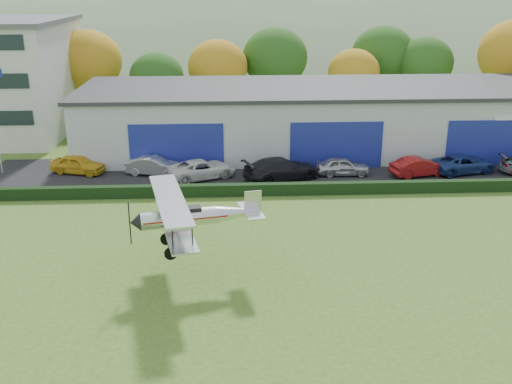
{
  "coord_description": "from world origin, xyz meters",
  "views": [
    {
      "loc": [
        -3.36,
        -20.8,
        13.37
      ],
      "look_at": [
        -1.75,
        9.28,
        2.68
      ],
      "focal_mm": 41.4,
      "sensor_mm": 36.0,
      "label": 1
    }
  ],
  "objects_px": {
    "car_2": "(202,169)",
    "biplane": "(191,215)",
    "car_5": "(419,167)",
    "car_3": "(281,169)",
    "hangar": "(324,117)",
    "car_1": "(154,166)",
    "car_6": "(463,164)",
    "car_4": "(343,166)",
    "car_0": "(78,164)"
  },
  "relations": [
    {
      "from": "car_1",
      "to": "car_6",
      "type": "relative_size",
      "value": 0.84
    },
    {
      "from": "car_2",
      "to": "car_5",
      "type": "height_order",
      "value": "car_5"
    },
    {
      "from": "car_6",
      "to": "biplane",
      "type": "height_order",
      "value": "biplane"
    },
    {
      "from": "car_1",
      "to": "hangar",
      "type": "bearing_deg",
      "value": -49.92
    },
    {
      "from": "car_2",
      "to": "biplane",
      "type": "xyz_separation_m",
      "value": [
        0.05,
        -15.2,
        2.47
      ]
    },
    {
      "from": "car_4",
      "to": "car_6",
      "type": "height_order",
      "value": "car_6"
    },
    {
      "from": "hangar",
      "to": "car_4",
      "type": "distance_m",
      "value": 8.07
    },
    {
      "from": "hangar",
      "to": "biplane",
      "type": "relative_size",
      "value": 5.67
    },
    {
      "from": "car_1",
      "to": "car_6",
      "type": "height_order",
      "value": "car_6"
    },
    {
      "from": "car_6",
      "to": "biplane",
      "type": "bearing_deg",
      "value": 115.16
    },
    {
      "from": "car_5",
      "to": "biplane",
      "type": "xyz_separation_m",
      "value": [
        -15.75,
        -14.9,
        2.46
      ]
    },
    {
      "from": "car_6",
      "to": "car_4",
      "type": "bearing_deg",
      "value": 76.93
    },
    {
      "from": "car_4",
      "to": "car_0",
      "type": "bearing_deg",
      "value": 86.8
    },
    {
      "from": "car_6",
      "to": "car_1",
      "type": "bearing_deg",
      "value": 74.54
    },
    {
      "from": "biplane",
      "to": "car_5",
      "type": "bearing_deg",
      "value": 31.65
    },
    {
      "from": "car_4",
      "to": "car_2",
      "type": "bearing_deg",
      "value": 92.24
    },
    {
      "from": "car_1",
      "to": "car_4",
      "type": "bearing_deg",
      "value": -80.51
    },
    {
      "from": "car_2",
      "to": "car_4",
      "type": "height_order",
      "value": "car_2"
    },
    {
      "from": "car_1",
      "to": "car_4",
      "type": "distance_m",
      "value": 13.89
    },
    {
      "from": "car_0",
      "to": "car_6",
      "type": "bearing_deg",
      "value": -75.59
    },
    {
      "from": "car_6",
      "to": "car_2",
      "type": "bearing_deg",
      "value": 77.27
    },
    {
      "from": "car_1",
      "to": "car_2",
      "type": "height_order",
      "value": "car_2"
    },
    {
      "from": "car_4",
      "to": "biplane",
      "type": "relative_size",
      "value": 0.54
    },
    {
      "from": "car_4",
      "to": "hangar",
      "type": "bearing_deg",
      "value": 2.61
    },
    {
      "from": "hangar",
      "to": "car_5",
      "type": "distance_m",
      "value": 10.3
    },
    {
      "from": "hangar",
      "to": "car_3",
      "type": "height_order",
      "value": "hangar"
    },
    {
      "from": "car_1",
      "to": "car_3",
      "type": "xyz_separation_m",
      "value": [
        9.24,
        -1.64,
        0.13
      ]
    },
    {
      "from": "car_2",
      "to": "car_4",
      "type": "xyz_separation_m",
      "value": [
        10.29,
        0.22,
        -0.02
      ]
    },
    {
      "from": "hangar",
      "to": "car_0",
      "type": "relative_size",
      "value": 10.09
    },
    {
      "from": "car_0",
      "to": "hangar",
      "type": "bearing_deg",
      "value": -54.55
    },
    {
      "from": "car_0",
      "to": "car_1",
      "type": "bearing_deg",
      "value": -79.2
    },
    {
      "from": "car_4",
      "to": "car_5",
      "type": "height_order",
      "value": "car_5"
    },
    {
      "from": "car_1",
      "to": "car_3",
      "type": "relative_size",
      "value": 0.74
    },
    {
      "from": "hangar",
      "to": "car_5",
      "type": "xyz_separation_m",
      "value": [
        5.72,
        -8.35,
        -1.91
      ]
    },
    {
      "from": "car_6",
      "to": "car_0",
      "type": "bearing_deg",
      "value": 73.64
    },
    {
      "from": "hangar",
      "to": "car_0",
      "type": "xyz_separation_m",
      "value": [
        -19.29,
        -6.39,
        -1.92
      ]
    },
    {
      "from": "car_2",
      "to": "car_6",
      "type": "distance_m",
      "value": 19.33
    },
    {
      "from": "car_1",
      "to": "biplane",
      "type": "distance_m",
      "value": 16.81
    },
    {
      "from": "car_0",
      "to": "car_6",
      "type": "xyz_separation_m",
      "value": [
        28.54,
        -1.36,
        -0.01
      ]
    },
    {
      "from": "car_1",
      "to": "biplane",
      "type": "bearing_deg",
      "value": -154.56
    },
    {
      "from": "car_0",
      "to": "car_5",
      "type": "distance_m",
      "value": 25.09
    },
    {
      "from": "car_0",
      "to": "car_3",
      "type": "bearing_deg",
      "value": -81.54
    },
    {
      "from": "car_3",
      "to": "biplane",
      "type": "relative_size",
      "value": 0.77
    },
    {
      "from": "car_1",
      "to": "car_6",
      "type": "xyz_separation_m",
      "value": [
        22.9,
        -0.73,
        0.0
      ]
    },
    {
      "from": "car_3",
      "to": "biplane",
      "type": "height_order",
      "value": "biplane"
    },
    {
      "from": "hangar",
      "to": "car_6",
      "type": "relative_size",
      "value": 8.33
    },
    {
      "from": "car_0",
      "to": "car_3",
      "type": "relative_size",
      "value": 0.73
    },
    {
      "from": "hangar",
      "to": "car_4",
      "type": "bearing_deg",
      "value": -88.43
    },
    {
      "from": "car_5",
      "to": "biplane",
      "type": "distance_m",
      "value": 21.82
    },
    {
      "from": "hangar",
      "to": "car_2",
      "type": "xyz_separation_m",
      "value": [
        -10.08,
        -8.05,
        -1.93
      ]
    }
  ]
}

